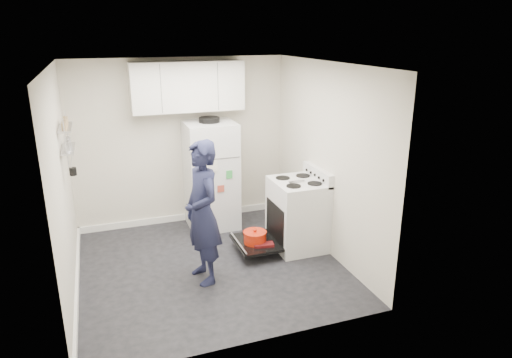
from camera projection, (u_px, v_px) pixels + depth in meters
name	position (u px, v px, depth m)	size (l,w,h in m)	color
room	(204.00, 175.00, 5.45)	(3.21, 3.21, 2.51)	black
electric_range	(297.00, 215.00, 6.21)	(0.66, 0.76, 1.10)	silver
open_oven_door	(255.00, 240.00, 6.09)	(0.55, 0.70, 0.23)	black
refrigerator	(211.00, 175.00, 6.79)	(0.72, 0.74, 1.67)	silver
upper_cabinets	(188.00, 86.00, 6.47)	(1.60, 0.33, 0.70)	silver
wall_shelf_rack	(67.00, 138.00, 5.25)	(0.14, 0.60, 0.61)	#B2B2B7
person	(202.00, 213.00, 5.25)	(0.62, 0.41, 1.71)	#191C38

